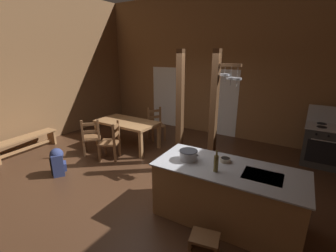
% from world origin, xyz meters
% --- Properties ---
extents(ground_plane, '(8.70, 7.86, 0.10)m').
position_xyz_m(ground_plane, '(0.00, 0.00, -0.05)').
color(ground_plane, '#422819').
extents(wall_back, '(8.70, 0.14, 4.24)m').
position_xyz_m(wall_back, '(0.00, 3.60, 2.12)').
color(wall_back, brown).
rests_on(wall_back, ground_plane).
extents(wall_left, '(0.14, 7.86, 4.24)m').
position_xyz_m(wall_left, '(-4.02, 0.00, 2.12)').
color(wall_left, brown).
rests_on(wall_left, ground_plane).
extents(glazed_door_back_left, '(1.00, 0.01, 2.05)m').
position_xyz_m(glazed_door_back_left, '(-1.78, 3.53, 1.02)').
color(glazed_door_back_left, white).
rests_on(glazed_door_back_left, ground_plane).
extents(glazed_panel_back_right, '(0.84, 0.01, 2.05)m').
position_xyz_m(glazed_panel_back_right, '(0.39, 3.53, 1.02)').
color(glazed_panel_back_right, white).
rests_on(glazed_panel_back_right, ground_plane).
extents(kitchen_island, '(2.20, 1.05, 0.90)m').
position_xyz_m(kitchen_island, '(1.79, -0.28, 0.45)').
color(kitchen_island, '#9E7044').
rests_on(kitchen_island, ground_plane).
extents(stove_range, '(1.14, 0.82, 1.32)m').
position_xyz_m(stove_range, '(3.20, 2.80, 0.48)').
color(stove_range, '#323232').
rests_on(stove_range, ground_plane).
extents(support_post_with_pot_rack, '(0.61, 0.21, 2.59)m').
position_xyz_m(support_post_with_pot_rack, '(0.97, 1.24, 1.40)').
color(support_post_with_pot_rack, brown).
rests_on(support_post_with_pot_rack, ground_plane).
extents(support_post_center, '(0.14, 0.14, 2.59)m').
position_xyz_m(support_post_center, '(0.16, 1.15, 1.30)').
color(support_post_center, brown).
rests_on(support_post_center, ground_plane).
extents(step_stool, '(0.41, 0.35, 0.30)m').
position_xyz_m(step_stool, '(1.81, -1.09, 0.18)').
color(step_stool, brown).
rests_on(step_stool, ground_plane).
extents(dining_table, '(1.71, 0.91, 0.74)m').
position_xyz_m(dining_table, '(-1.50, 1.17, 0.65)').
color(dining_table, '#9E7044').
rests_on(dining_table, ground_plane).
extents(ladderback_chair_near_window, '(0.59, 0.59, 0.95)m').
position_xyz_m(ladderback_chair_near_window, '(-1.28, 0.35, 0.45)').
color(ladderback_chair_near_window, brown).
rests_on(ladderback_chair_near_window, ground_plane).
extents(ladderback_chair_by_post, '(0.61, 0.61, 0.95)m').
position_xyz_m(ladderback_chair_by_post, '(-1.20, 2.12, 0.45)').
color(ladderback_chair_by_post, brown).
rests_on(ladderback_chair_by_post, ground_plane).
extents(ladderback_chair_at_table_end, '(0.62, 0.62, 0.95)m').
position_xyz_m(ladderback_chair_at_table_end, '(-1.94, 0.32, 0.45)').
color(ladderback_chair_at_table_end, brown).
rests_on(ladderback_chair_at_table_end, ground_plane).
extents(bench_along_left_wall, '(0.46, 1.61, 0.44)m').
position_xyz_m(bench_along_left_wall, '(-3.47, -0.56, 0.31)').
color(bench_along_left_wall, '#9E7044').
rests_on(bench_along_left_wall, ground_plane).
extents(backpack, '(0.39, 0.38, 0.60)m').
position_xyz_m(backpack, '(-1.71, -0.80, 0.31)').
color(backpack, navy).
rests_on(backpack, ground_plane).
extents(stockpot_on_counter, '(0.35, 0.29, 0.16)m').
position_xyz_m(stockpot_on_counter, '(1.17, -0.35, 0.97)').
color(stockpot_on_counter, '#A8AAB2').
rests_on(stockpot_on_counter, kitchen_island).
extents(mixing_bowl_on_counter, '(0.17, 0.17, 0.06)m').
position_xyz_m(mixing_bowl_on_counter, '(1.69, -0.11, 0.93)').
color(mixing_bowl_on_counter, '#B2A893').
rests_on(mixing_bowl_on_counter, kitchen_island).
extents(bottle_tall_on_counter, '(0.07, 0.07, 0.32)m').
position_xyz_m(bottle_tall_on_counter, '(1.67, -0.49, 1.02)').
color(bottle_tall_on_counter, brown).
rests_on(bottle_tall_on_counter, kitchen_island).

